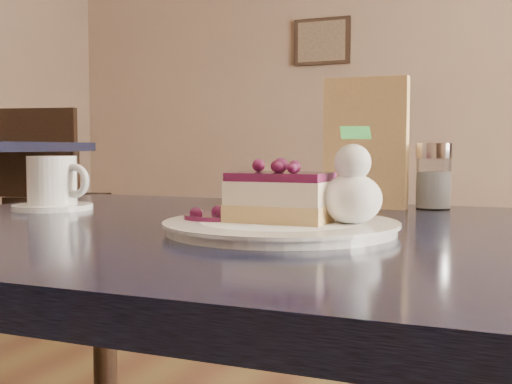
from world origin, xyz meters
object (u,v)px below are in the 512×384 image
at_px(main_table, 294,288).
at_px(coffee_set, 53,186).
at_px(dessert_plate, 281,227).
at_px(cheesecake_slice, 281,198).

relative_size(main_table, coffee_set, 8.71).
relative_size(dessert_plate, cheesecake_slice, 2.28).
bearing_deg(cheesecake_slice, coffee_set, 164.14).
bearing_deg(main_table, dessert_plate, -90.00).
bearing_deg(main_table, coffee_set, 170.23).
distance_m(main_table, coffee_set, 0.43).
bearing_deg(dessert_plate, cheesecake_slice, 0.00).
height_order(cheesecake_slice, coffee_set, coffee_set).
relative_size(cheesecake_slice, coffee_set, 0.87).
distance_m(main_table, dessert_plate, 0.09).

